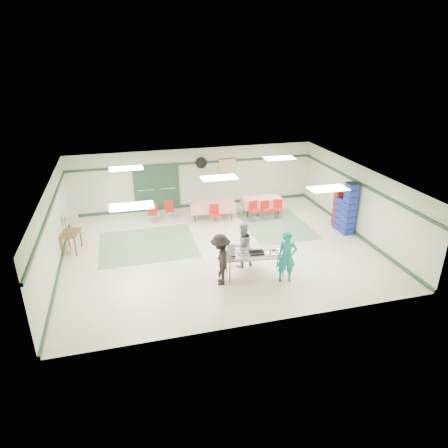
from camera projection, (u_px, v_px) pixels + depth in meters
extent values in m
plane|color=beige|center=(219.00, 248.00, 14.55)|extent=(11.00, 11.00, 0.00)
plane|color=white|center=(219.00, 177.00, 13.48)|extent=(11.00, 11.00, 0.00)
plane|color=beige|center=(195.00, 178.00, 18.01)|extent=(11.00, 0.00, 11.00)
plane|color=beige|center=(263.00, 279.00, 10.03)|extent=(11.00, 0.00, 11.00)
plane|color=beige|center=(52.00, 231.00, 12.72)|extent=(0.00, 9.00, 9.00)
plane|color=beige|center=(358.00, 200.00, 15.31)|extent=(0.00, 9.00, 9.00)
cube|color=#213C2A|center=(194.00, 163.00, 17.70)|extent=(11.00, 0.06, 0.10)
cube|color=#213C2A|center=(196.00, 205.00, 18.49)|extent=(11.00, 0.06, 0.12)
cube|color=#213C2A|center=(50.00, 210.00, 12.45)|extent=(0.06, 9.00, 0.10)
cube|color=#213C2A|center=(60.00, 266.00, 13.24)|extent=(0.06, 9.00, 0.12)
cube|color=#213C2A|center=(360.00, 183.00, 15.02)|extent=(0.06, 9.00, 0.10)
cube|color=#213C2A|center=(353.00, 231.00, 15.82)|extent=(0.06, 9.00, 0.12)
cube|color=gray|center=(148.00, 244.00, 14.85)|extent=(3.50, 3.00, 0.01)
cube|color=gray|center=(276.00, 225.00, 16.54)|extent=(2.50, 3.50, 0.01)
cube|color=gray|center=(146.00, 189.00, 17.56)|extent=(0.90, 0.06, 2.10)
cube|color=gray|center=(168.00, 187.00, 17.78)|extent=(0.90, 0.06, 2.10)
cube|color=#213C2A|center=(157.00, 188.00, 17.65)|extent=(2.00, 0.03, 2.15)
cylinder|color=black|center=(201.00, 163.00, 17.75)|extent=(0.50, 0.10, 0.50)
cube|color=beige|center=(227.00, 165.00, 18.11)|extent=(0.80, 0.02, 0.60)
cube|color=#9D9D99|center=(255.00, 254.00, 12.56)|extent=(2.05, 0.98, 0.04)
cylinder|color=black|center=(230.00, 272.00, 12.29)|extent=(0.04, 0.04, 0.72)
cylinder|color=black|center=(283.00, 267.00, 12.55)|extent=(0.04, 0.04, 0.72)
cylinder|color=black|center=(226.00, 262.00, 12.87)|extent=(0.04, 0.04, 0.72)
cylinder|color=black|center=(278.00, 258.00, 13.13)|extent=(0.04, 0.04, 0.72)
cube|color=silver|center=(273.00, 253.00, 12.58)|extent=(0.56, 0.44, 0.02)
cube|color=silver|center=(251.00, 253.00, 12.58)|extent=(0.63, 0.50, 0.02)
cube|color=silver|center=(238.00, 257.00, 12.33)|extent=(0.60, 0.48, 0.02)
cube|color=black|center=(256.00, 253.00, 12.52)|extent=(0.48, 0.33, 0.08)
cube|color=white|center=(231.00, 249.00, 12.37)|extent=(0.26, 0.24, 0.43)
imported|color=teal|center=(287.00, 257.00, 12.21)|extent=(0.67, 0.51, 1.65)
imported|color=gray|center=(242.00, 245.00, 13.08)|extent=(0.83, 0.70, 1.53)
imported|color=black|center=(220.00, 260.00, 12.06)|extent=(0.84, 1.17, 1.64)
cube|color=red|center=(262.00, 198.00, 17.39)|extent=(1.69, 0.74, 0.05)
cube|color=red|center=(261.00, 202.00, 17.46)|extent=(1.69, 0.76, 0.40)
cylinder|color=black|center=(248.00, 210.00, 17.13)|extent=(0.04, 0.04, 0.72)
cylinder|color=black|center=(279.00, 207.00, 17.45)|extent=(0.04, 0.04, 0.72)
cylinder|color=black|center=(244.00, 205.00, 17.63)|extent=(0.04, 0.04, 0.72)
cylinder|color=black|center=(274.00, 202.00, 17.95)|extent=(0.04, 0.04, 0.72)
cube|color=red|center=(213.00, 202.00, 16.87)|extent=(1.95, 1.03, 0.05)
cube|color=red|center=(213.00, 207.00, 16.94)|extent=(1.96, 1.05, 0.40)
cylinder|color=black|center=(195.00, 214.00, 16.64)|extent=(0.04, 0.04, 0.72)
cylinder|color=black|center=(232.00, 212.00, 16.84)|extent=(0.04, 0.04, 0.72)
cylinder|color=black|center=(194.00, 209.00, 17.20)|extent=(0.04, 0.04, 0.72)
cylinder|color=black|center=(230.00, 207.00, 17.40)|extent=(0.04, 0.04, 0.72)
cube|color=red|center=(267.00, 210.00, 16.95)|extent=(0.43, 0.43, 0.04)
cube|color=red|center=(265.00, 204.00, 17.00)|extent=(0.37, 0.11, 0.37)
cylinder|color=silver|center=(265.00, 217.00, 16.85)|extent=(0.02, 0.02, 0.39)
cylinder|color=silver|center=(271.00, 215.00, 16.97)|extent=(0.02, 0.02, 0.39)
cylinder|color=silver|center=(262.00, 214.00, 17.10)|extent=(0.02, 0.02, 0.39)
cylinder|color=silver|center=(268.00, 213.00, 17.21)|extent=(0.02, 0.02, 0.39)
cube|color=red|center=(255.00, 211.00, 16.81)|extent=(0.47, 0.47, 0.04)
cube|color=red|center=(253.00, 205.00, 16.87)|extent=(0.39, 0.14, 0.39)
cylinder|color=silver|center=(254.00, 218.00, 16.71)|extent=(0.02, 0.02, 0.41)
cylinder|color=silver|center=(260.00, 216.00, 16.85)|extent=(0.02, 0.02, 0.41)
cylinder|color=silver|center=(250.00, 215.00, 16.96)|extent=(0.02, 0.02, 0.41)
cylinder|color=silver|center=(256.00, 214.00, 17.10)|extent=(0.02, 0.02, 0.41)
cube|color=red|center=(278.00, 209.00, 17.06)|extent=(0.49, 0.49, 0.04)
cube|color=red|center=(278.00, 203.00, 17.13)|extent=(0.35, 0.19, 0.37)
cylinder|color=silver|center=(274.00, 215.00, 17.03)|extent=(0.02, 0.02, 0.39)
cylinder|color=silver|center=(281.00, 215.00, 16.99)|extent=(0.02, 0.02, 0.39)
cylinder|color=silver|center=(274.00, 212.00, 17.30)|extent=(0.02, 0.02, 0.39)
cylinder|color=silver|center=(281.00, 213.00, 17.26)|extent=(0.02, 0.02, 0.39)
cube|color=red|center=(215.00, 215.00, 16.41)|extent=(0.39, 0.39, 0.04)
cube|color=red|center=(214.00, 209.00, 16.47)|extent=(0.39, 0.05, 0.39)
cylinder|color=silver|center=(212.00, 222.00, 16.32)|extent=(0.02, 0.02, 0.41)
cylinder|color=silver|center=(220.00, 221.00, 16.40)|extent=(0.02, 0.02, 0.41)
cylinder|color=silver|center=(211.00, 219.00, 16.59)|extent=(0.02, 0.02, 0.41)
cylinder|color=silver|center=(218.00, 218.00, 16.67)|extent=(0.02, 0.02, 0.41)
cube|color=red|center=(170.00, 210.00, 16.94)|extent=(0.39, 0.39, 0.04)
cube|color=red|center=(169.00, 205.00, 17.00)|extent=(0.37, 0.07, 0.36)
cylinder|color=silver|center=(167.00, 217.00, 16.85)|extent=(0.02, 0.02, 0.38)
cylinder|color=silver|center=(174.00, 216.00, 16.94)|extent=(0.02, 0.02, 0.38)
cylinder|color=silver|center=(166.00, 214.00, 17.10)|extent=(0.02, 0.02, 0.38)
cylinder|color=silver|center=(173.00, 213.00, 17.19)|extent=(0.02, 0.02, 0.38)
cube|color=red|center=(153.00, 214.00, 16.59)|extent=(0.46, 0.46, 0.04)
cube|color=red|center=(153.00, 208.00, 16.66)|extent=(0.37, 0.14, 0.37)
cylinder|color=silver|center=(149.00, 220.00, 16.54)|extent=(0.02, 0.02, 0.39)
cylinder|color=silver|center=(156.00, 220.00, 16.53)|extent=(0.02, 0.02, 0.39)
cylinder|color=silver|center=(150.00, 217.00, 16.81)|extent=(0.02, 0.02, 0.39)
cylinder|color=silver|center=(157.00, 217.00, 16.80)|extent=(0.02, 0.02, 0.39)
cube|color=#192999|center=(349.00, 209.00, 15.31)|extent=(0.41, 0.41, 2.10)
cube|color=maroon|center=(339.00, 207.00, 16.05)|extent=(0.40, 0.40, 1.69)
cube|color=#192999|center=(342.00, 213.00, 15.87)|extent=(0.51, 0.51, 1.36)
cube|color=brown|center=(70.00, 233.00, 14.07)|extent=(0.72, 0.96, 0.05)
cube|color=brown|center=(62.00, 247.00, 13.87)|extent=(0.05, 0.05, 0.70)
cube|color=brown|center=(75.00, 247.00, 13.90)|extent=(0.05, 0.05, 0.70)
cube|color=brown|center=(68.00, 238.00, 14.53)|extent=(0.05, 0.05, 0.70)
cube|color=brown|center=(81.00, 238.00, 14.56)|extent=(0.05, 0.05, 0.70)
cube|color=#A6A6A2|center=(71.00, 218.00, 14.82)|extent=(0.52, 0.47, 0.36)
cylinder|color=brown|center=(67.00, 234.00, 13.96)|extent=(0.06, 0.23, 1.38)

